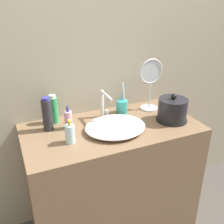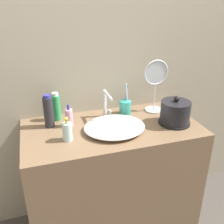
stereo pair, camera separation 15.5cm
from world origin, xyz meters
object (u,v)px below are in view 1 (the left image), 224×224
object	(u,v)px
lotion_bottle	(70,134)
shampoo_bottle	(53,110)
electric_kettle	(172,111)
vanity_mirror	(151,81)
mouthwash_bottle	(47,115)
hand_cream_bottle	(68,119)
toothbrush_cup	(122,107)
faucet	(104,103)

from	to	relation	value
lotion_bottle	shampoo_bottle	distance (m)	0.28
lotion_bottle	shampoo_bottle	world-z (taller)	shampoo_bottle
electric_kettle	vanity_mirror	xyz separation A→B (m)	(-0.04, 0.21, 0.13)
mouthwash_bottle	hand_cream_bottle	size ratio (longest dim) A/B	1.34
lotion_bottle	shampoo_bottle	bearing A→B (deg)	95.49
toothbrush_cup	vanity_mirror	world-z (taller)	vanity_mirror
faucet	toothbrush_cup	distance (m)	0.15
hand_cream_bottle	vanity_mirror	xyz separation A→B (m)	(0.59, 0.06, 0.14)
shampoo_bottle	mouthwash_bottle	bearing A→B (deg)	-122.76
toothbrush_cup	lotion_bottle	world-z (taller)	toothbrush_cup
faucet	electric_kettle	distance (m)	0.43
electric_kettle	shampoo_bottle	distance (m)	0.74
mouthwash_bottle	electric_kettle	bearing A→B (deg)	-14.15
lotion_bottle	hand_cream_bottle	xyz separation A→B (m)	(0.03, 0.16, 0.01)
toothbrush_cup	shampoo_bottle	size ratio (longest dim) A/B	1.23
vanity_mirror	electric_kettle	bearing A→B (deg)	-79.82
electric_kettle	toothbrush_cup	world-z (taller)	toothbrush_cup
vanity_mirror	hand_cream_bottle	bearing A→B (deg)	-174.31
lotion_bottle	vanity_mirror	distance (m)	0.68
electric_kettle	shampoo_bottle	xyz separation A→B (m)	(-0.69, 0.27, 0.02)
hand_cream_bottle	mouthwash_bottle	bearing A→B (deg)	164.44
hand_cream_bottle	vanity_mirror	size ratio (longest dim) A/B	0.43
electric_kettle	hand_cream_bottle	bearing A→B (deg)	166.11
electric_kettle	mouthwash_bottle	world-z (taller)	mouthwash_bottle
faucet	electric_kettle	world-z (taller)	same
electric_kettle	shampoo_bottle	world-z (taller)	same
mouthwash_bottle	hand_cream_bottle	xyz separation A→B (m)	(0.11, -0.03, -0.04)
mouthwash_bottle	hand_cream_bottle	bearing A→B (deg)	-15.56
shampoo_bottle	hand_cream_bottle	xyz separation A→B (m)	(0.06, -0.11, -0.03)
hand_cream_bottle	vanity_mirror	distance (m)	0.61
electric_kettle	faucet	bearing A→B (deg)	152.02
toothbrush_cup	shampoo_bottle	xyz separation A→B (m)	(-0.44, 0.05, 0.04)
toothbrush_cup	lotion_bottle	distance (m)	0.47
lotion_bottle	mouthwash_bottle	size ratio (longest dim) A/B	0.67
electric_kettle	vanity_mirror	distance (m)	0.26
electric_kettle	hand_cream_bottle	distance (m)	0.65
toothbrush_cup	electric_kettle	bearing A→B (deg)	-41.46
toothbrush_cup	vanity_mirror	xyz separation A→B (m)	(0.21, -0.00, 0.15)
toothbrush_cup	mouthwash_bottle	bearing A→B (deg)	-176.47
faucet	mouthwash_bottle	size ratio (longest dim) A/B	0.89
faucet	shampoo_bottle	bearing A→B (deg)	167.68
lotion_bottle	shampoo_bottle	xyz separation A→B (m)	(-0.03, 0.28, 0.03)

